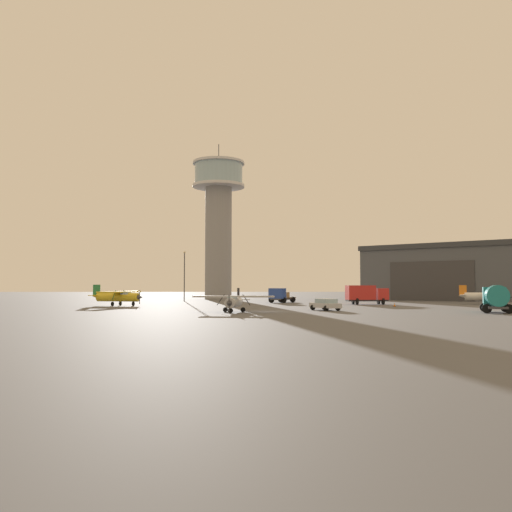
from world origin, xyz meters
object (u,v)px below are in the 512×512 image
(traffic_cone_near_left, at_px, (395,305))
(traffic_cone_near_right, at_px, (231,306))
(airplane_white, at_px, (486,295))
(airplane_silver, at_px, (234,301))
(truck_flatbed_blue, at_px, (280,296))
(airplane_yellow, at_px, (117,296))
(car_silver, at_px, (325,304))
(truck_fuel_tanker_teal, at_px, (496,297))
(light_post_west, at_px, (184,272))
(truck_box_red, at_px, (366,294))
(control_tower, at_px, (218,213))

(traffic_cone_near_left, height_order, traffic_cone_near_right, traffic_cone_near_left)
(airplane_white, bearing_deg, traffic_cone_near_left, -129.88)
(airplane_silver, relative_size, truck_flatbed_blue, 1.47)
(airplane_yellow, height_order, car_silver, airplane_yellow)
(truck_fuel_tanker_teal, bearing_deg, light_post_west, 61.46)
(truck_box_red, distance_m, traffic_cone_near_right, 24.19)
(truck_box_red, height_order, light_post_west, light_post_west)
(light_post_west, xyz_separation_m, traffic_cone_near_right, (9.48, -30.35, -5.33))
(airplane_white, xyz_separation_m, traffic_cone_near_right, (-39.49, -10.90, -1.13))
(airplane_white, xyz_separation_m, airplane_yellow, (-56.27, -3.64, 0.03))
(car_silver, bearing_deg, airplane_yellow, 37.24)
(airplane_white, xyz_separation_m, truck_box_red, (-18.55, 1.14, 0.26))
(airplane_silver, xyz_separation_m, traffic_cone_near_left, (22.17, 15.06, -0.96))
(control_tower, bearing_deg, truck_flatbed_blue, -63.82)
(traffic_cone_near_left, bearing_deg, traffic_cone_near_right, -173.44)
(airplane_silver, relative_size, airplane_white, 0.91)
(control_tower, distance_m, traffic_cone_near_right, 48.60)
(truck_box_red, relative_size, truck_flatbed_blue, 1.06)
(traffic_cone_near_right, bearing_deg, control_tower, 94.70)
(airplane_white, bearing_deg, truck_fuel_tanker_teal, -88.77)
(truck_box_red, bearing_deg, traffic_cone_near_left, -83.39)
(truck_flatbed_blue, xyz_separation_m, light_post_west, (-17.57, 9.50, 4.39))
(traffic_cone_near_right, bearing_deg, truck_fuel_tanker_teal, -26.74)
(truck_flatbed_blue, bearing_deg, control_tower, -123.31)
(control_tower, distance_m, truck_box_red, 44.40)
(control_tower, relative_size, airplane_silver, 3.77)
(airplane_white, xyz_separation_m, car_silver, (-28.13, -19.35, -0.67))
(truck_flatbed_blue, bearing_deg, traffic_cone_near_right, 9.31)
(airplane_yellow, relative_size, car_silver, 2.16)
(airplane_white, relative_size, truck_flatbed_blue, 1.61)
(car_silver, bearing_deg, airplane_silver, 86.71)
(traffic_cone_near_left, bearing_deg, truck_fuel_tanker_teal, -70.31)
(airplane_white, height_order, traffic_cone_near_left, airplane_white)
(truck_box_red, relative_size, traffic_cone_near_right, 11.67)
(control_tower, height_order, airplane_silver, control_tower)
(airplane_white, xyz_separation_m, truck_flatbed_blue, (-31.40, 9.95, -0.19))
(truck_box_red, xyz_separation_m, traffic_cone_near_left, (1.82, -9.42, -1.39))
(truck_flatbed_blue, bearing_deg, traffic_cone_near_left, 69.36)
(control_tower, bearing_deg, traffic_cone_near_left, -57.90)
(truck_box_red, bearing_deg, airplane_silver, -134.07)
(control_tower, xyz_separation_m, traffic_cone_near_left, (26.44, -42.16, -18.52))
(truck_box_red, relative_size, truck_fuel_tanker_teal, 1.08)
(truck_box_red, xyz_separation_m, light_post_west, (-30.42, 18.31, 3.94))
(airplane_silver, xyz_separation_m, traffic_cone_near_right, (-0.59, 12.44, -0.97))
(control_tower, distance_m, truck_fuel_tanker_teal, 69.83)
(airplane_yellow, distance_m, truck_flatbed_blue, 28.34)
(airplane_yellow, distance_m, car_silver, 32.24)
(truck_flatbed_blue, bearing_deg, airplane_yellow, -30.84)
(airplane_silver, height_order, airplane_yellow, airplane_yellow)
(truck_box_red, bearing_deg, truck_fuel_tanker_teal, -77.65)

